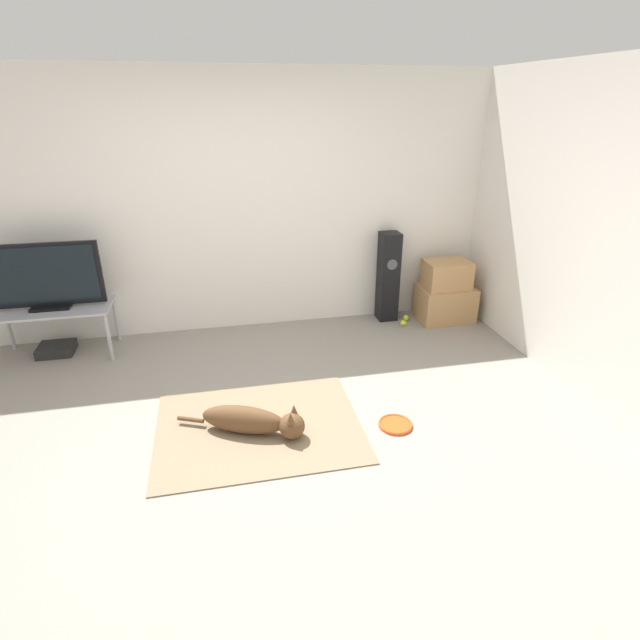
{
  "coord_description": "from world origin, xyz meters",
  "views": [
    {
      "loc": [
        -0.24,
        -2.94,
        2.24
      ],
      "look_at": [
        0.6,
        1.03,
        0.45
      ],
      "focal_mm": 28.0,
      "sensor_mm": 36.0,
      "label": 1
    }
  ],
  "objects_px": {
    "tennis_ball_by_boxes": "(406,318)",
    "floor_speaker": "(388,277)",
    "tennis_ball_near_speaker": "(403,323)",
    "tv": "(45,277)",
    "game_console": "(57,349)",
    "cardboard_box_lower": "(445,303)",
    "cardboard_box_upper": "(447,274)",
    "dog": "(254,421)",
    "frisbee": "(395,424)",
    "tv_stand": "(53,313)"
  },
  "relations": [
    {
      "from": "floor_speaker",
      "to": "dog",
      "type": "bearing_deg",
      "value": -131.91
    },
    {
      "from": "floor_speaker",
      "to": "tennis_ball_by_boxes",
      "type": "relative_size",
      "value": 14.78
    },
    {
      "from": "frisbee",
      "to": "game_console",
      "type": "distance_m",
      "value": 3.33
    },
    {
      "from": "dog",
      "to": "tennis_ball_by_boxes",
      "type": "distance_m",
      "value": 2.51
    },
    {
      "from": "tv",
      "to": "tennis_ball_by_boxes",
      "type": "bearing_deg",
      "value": 1.01
    },
    {
      "from": "dog",
      "to": "game_console",
      "type": "bearing_deg",
      "value": 136.29
    },
    {
      "from": "tennis_ball_near_speaker",
      "to": "game_console",
      "type": "distance_m",
      "value": 3.5
    },
    {
      "from": "frisbee",
      "to": "dog",
      "type": "bearing_deg",
      "value": 173.24
    },
    {
      "from": "dog",
      "to": "tv_stand",
      "type": "relative_size",
      "value": 0.88
    },
    {
      "from": "cardboard_box_lower",
      "to": "tv",
      "type": "relative_size",
      "value": 0.6
    },
    {
      "from": "cardboard_box_lower",
      "to": "tennis_ball_near_speaker",
      "type": "distance_m",
      "value": 0.54
    },
    {
      "from": "cardboard_box_upper",
      "to": "tennis_ball_by_boxes",
      "type": "distance_m",
      "value": 0.64
    },
    {
      "from": "dog",
      "to": "frisbee",
      "type": "relative_size",
      "value": 3.55
    },
    {
      "from": "tv_stand",
      "to": "tv",
      "type": "distance_m",
      "value": 0.36
    },
    {
      "from": "floor_speaker",
      "to": "cardboard_box_upper",
      "type": "bearing_deg",
      "value": -15.07
    },
    {
      "from": "tv_stand",
      "to": "floor_speaker",
      "type": "bearing_deg",
      "value": 3.02
    },
    {
      "from": "floor_speaker",
      "to": "cardboard_box_lower",
      "type": "bearing_deg",
      "value": -13.88
    },
    {
      "from": "floor_speaker",
      "to": "tennis_ball_by_boxes",
      "type": "height_order",
      "value": "floor_speaker"
    },
    {
      "from": "floor_speaker",
      "to": "game_console",
      "type": "height_order",
      "value": "floor_speaker"
    },
    {
      "from": "cardboard_box_lower",
      "to": "cardboard_box_upper",
      "type": "relative_size",
      "value": 1.24
    },
    {
      "from": "dog",
      "to": "tv",
      "type": "bearing_deg",
      "value": 135.84
    },
    {
      "from": "tennis_ball_by_boxes",
      "to": "game_console",
      "type": "bearing_deg",
      "value": -179.45
    },
    {
      "from": "dog",
      "to": "game_console",
      "type": "xyz_separation_m",
      "value": [
        -1.75,
        1.68,
        -0.07
      ]
    },
    {
      "from": "frisbee",
      "to": "tv",
      "type": "bearing_deg",
      "value": 147.11
    },
    {
      "from": "tennis_ball_by_boxes",
      "to": "floor_speaker",
      "type": "bearing_deg",
      "value": 150.34
    },
    {
      "from": "dog",
      "to": "floor_speaker",
      "type": "xyz_separation_m",
      "value": [
        1.64,
        1.82,
        0.37
      ]
    },
    {
      "from": "tv",
      "to": "game_console",
      "type": "xyz_separation_m",
      "value": [
        -0.06,
        0.03,
        -0.74
      ]
    },
    {
      "from": "dog",
      "to": "cardboard_box_upper",
      "type": "bearing_deg",
      "value": 36.56
    },
    {
      "from": "tv_stand",
      "to": "tennis_ball_by_boxes",
      "type": "relative_size",
      "value": 15.75
    },
    {
      "from": "cardboard_box_upper",
      "to": "game_console",
      "type": "bearing_deg",
      "value": 179.76
    },
    {
      "from": "frisbee",
      "to": "tv_stand",
      "type": "bearing_deg",
      "value": 147.15
    },
    {
      "from": "floor_speaker",
      "to": "game_console",
      "type": "relative_size",
      "value": 3.03
    },
    {
      "from": "tv",
      "to": "tennis_ball_near_speaker",
      "type": "distance_m",
      "value": 3.53
    },
    {
      "from": "cardboard_box_lower",
      "to": "tv_stand",
      "type": "xyz_separation_m",
      "value": [
        -3.96,
        -0.02,
        0.24
      ]
    },
    {
      "from": "tv",
      "to": "game_console",
      "type": "distance_m",
      "value": 0.74
    },
    {
      "from": "tv_stand",
      "to": "tennis_ball_near_speaker",
      "type": "xyz_separation_m",
      "value": [
        3.45,
        -0.06,
        -0.4
      ]
    },
    {
      "from": "floor_speaker",
      "to": "tennis_ball_near_speaker",
      "type": "relative_size",
      "value": 14.78
    },
    {
      "from": "frisbee",
      "to": "tv_stand",
      "type": "xyz_separation_m",
      "value": [
        -2.74,
        1.77,
        0.42
      ]
    },
    {
      "from": "dog",
      "to": "tennis_ball_by_boxes",
      "type": "xyz_separation_m",
      "value": [
        1.83,
        1.71,
        -0.08
      ]
    },
    {
      "from": "cardboard_box_lower",
      "to": "game_console",
      "type": "bearing_deg",
      "value": 179.88
    },
    {
      "from": "cardboard_box_upper",
      "to": "tennis_ball_by_boxes",
      "type": "height_order",
      "value": "cardboard_box_upper"
    },
    {
      "from": "frisbee",
      "to": "tennis_ball_by_boxes",
      "type": "xyz_separation_m",
      "value": [
        0.79,
        1.83,
        0.02
      ]
    },
    {
      "from": "tv_stand",
      "to": "tennis_ball_by_boxes",
      "type": "height_order",
      "value": "tv_stand"
    },
    {
      "from": "tv",
      "to": "cardboard_box_upper",
      "type": "bearing_deg",
      "value": 0.16
    },
    {
      "from": "cardboard_box_upper",
      "to": "tv_stand",
      "type": "height_order",
      "value": "cardboard_box_upper"
    },
    {
      "from": "cardboard_box_lower",
      "to": "tennis_ball_by_boxes",
      "type": "relative_size",
      "value": 8.94
    },
    {
      "from": "game_console",
      "to": "frisbee",
      "type": "bearing_deg",
      "value": -32.77
    },
    {
      "from": "dog",
      "to": "tv_stand",
      "type": "bearing_deg",
      "value": 135.89
    },
    {
      "from": "cardboard_box_upper",
      "to": "tv_stand",
      "type": "xyz_separation_m",
      "value": [
        -3.94,
        -0.01,
        -0.1
      ]
    },
    {
      "from": "cardboard_box_lower",
      "to": "tv_stand",
      "type": "distance_m",
      "value": 3.96
    }
  ]
}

